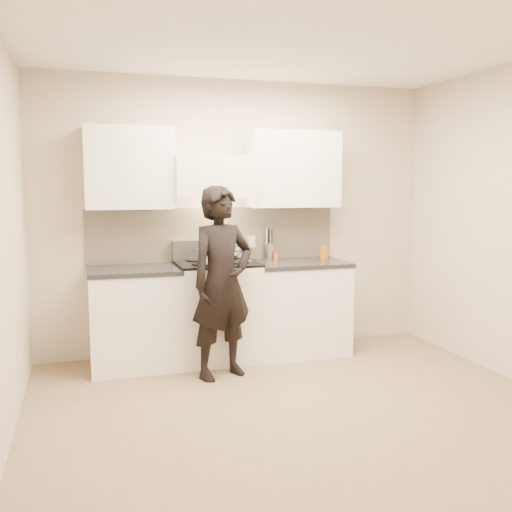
# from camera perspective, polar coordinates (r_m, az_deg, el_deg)

# --- Properties ---
(ground_plane) EXTENTS (4.00, 4.00, 0.00)m
(ground_plane) POSITION_cam_1_polar(r_m,az_deg,el_deg) (4.41, 4.44, -15.13)
(ground_plane) COLOR #846E54
(room_shell) EXTENTS (4.04, 3.54, 2.70)m
(room_shell) POSITION_cam_1_polar(r_m,az_deg,el_deg) (4.42, 2.18, 6.18)
(room_shell) COLOR beige
(room_shell) RESTS_ON ground
(stove) EXTENTS (0.76, 0.65, 0.96)m
(stove) POSITION_cam_1_polar(r_m,az_deg,el_deg) (5.49, -3.88, -5.47)
(stove) COLOR white
(stove) RESTS_ON ground
(counter_right) EXTENTS (0.92, 0.67, 0.92)m
(counter_right) POSITION_cam_1_polar(r_m,az_deg,el_deg) (5.74, 4.25, -5.08)
(counter_right) COLOR white
(counter_right) RESTS_ON ground
(counter_left) EXTENTS (0.82, 0.67, 0.92)m
(counter_left) POSITION_cam_1_polar(r_m,az_deg,el_deg) (5.38, -12.05, -6.03)
(counter_left) COLOR white
(counter_left) RESTS_ON ground
(wok) EXTENTS (0.38, 0.45, 0.30)m
(wok) POSITION_cam_1_polar(r_m,az_deg,el_deg) (5.57, -2.97, 0.82)
(wok) COLOR #AEB2C5
(wok) RESTS_ON stove
(stock_pot) EXTENTS (0.30, 0.23, 0.14)m
(stock_pot) POSITION_cam_1_polar(r_m,az_deg,el_deg) (5.24, -4.75, 0.06)
(stock_pot) COLOR #AEB2C5
(stock_pot) RESTS_ON stove
(utensil_crock) EXTENTS (0.12, 0.12, 0.31)m
(utensil_crock) POSITION_cam_1_polar(r_m,az_deg,el_deg) (5.80, 1.31, 0.63)
(utensil_crock) COLOR #999A9E
(utensil_crock) RESTS_ON counter_right
(spice_jar) EXTENTS (0.04, 0.04, 0.09)m
(spice_jar) POSITION_cam_1_polar(r_m,az_deg,el_deg) (5.75, 2.02, 0.05)
(spice_jar) COLOR orange
(spice_jar) RESTS_ON counter_right
(oil_glass) EXTENTS (0.08, 0.08, 0.14)m
(oil_glass) POSITION_cam_1_polar(r_m,az_deg,el_deg) (5.90, 6.82, 0.43)
(oil_glass) COLOR #AA6509
(oil_glass) RESTS_ON counter_right
(person) EXTENTS (0.71, 0.59, 1.67)m
(person) POSITION_cam_1_polar(r_m,az_deg,el_deg) (4.93, -3.43, -2.68)
(person) COLOR black
(person) RESTS_ON ground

